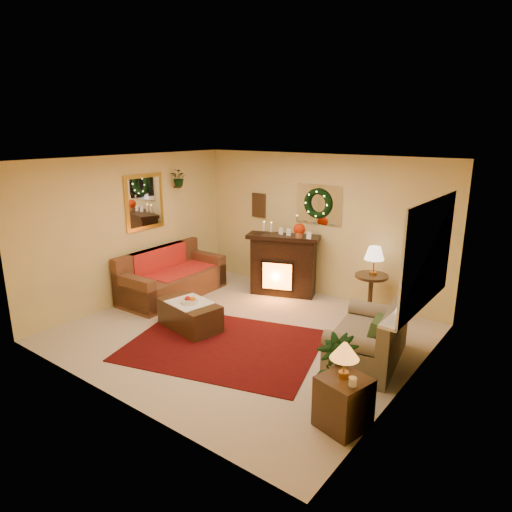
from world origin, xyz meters
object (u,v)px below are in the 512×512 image
Objects in this scene: side_table_round at (370,296)px; loveseat at (368,331)px; end_table_square at (343,404)px; fireplace at (283,266)px; coffee_table at (190,315)px; sofa at (173,274)px.

loveseat is at bearing -67.88° from side_table_round.
end_table_square is (1.01, -2.99, -0.05)m from side_table_round.
coffee_table is (-0.31, -2.14, -0.34)m from fireplace.
loveseat is 2.47× the size of end_table_square.
sofa is at bearing 156.79° from coffee_table.
side_table_round is at bearing 57.26° from coffee_table.
side_table_round is at bearing -19.48° from fireplace.
sofa is 1.53m from coffee_table.
fireplace is 1.67× the size of side_table_round.
fireplace reaches higher than end_table_square.
side_table_round is (-0.61, 1.50, -0.09)m from loveseat.
side_table_round is at bearing 102.21° from loveseat.
coffee_table is at bearing -175.18° from loveseat.
end_table_square is (0.40, -1.49, -0.15)m from loveseat.
sofa is 2.02× the size of coffee_table.
side_table_round is 3.15m from end_table_square.
end_table_square is at bearing -71.36° from side_table_round.
side_table_round is 2.99m from coffee_table.
fireplace is at bearing -178.42° from side_table_round.
end_table_square is at bearing -84.92° from loveseat.
end_table_square is 0.56× the size of coffee_table.
end_table_square is (4.30, -1.63, -0.16)m from sofa.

